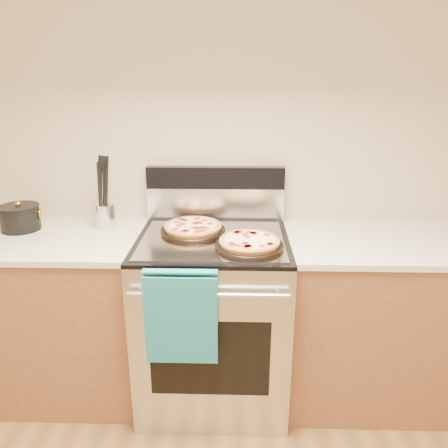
{
  "coord_description": "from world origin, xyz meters",
  "views": [
    {
      "loc": [
        0.12,
        -0.39,
        1.7
      ],
      "look_at": [
        0.06,
        1.55,
        1.03
      ],
      "focal_mm": 35.0,
      "sensor_mm": 36.0,
      "label": 1
    }
  ],
  "objects_px": {
    "range_body": "(213,320)",
    "utensil_crock": "(106,216)",
    "saucepan": "(20,219)",
    "pepperoni_pizza_front": "(249,243)",
    "pepperoni_pizza_back": "(193,228)"
  },
  "relations": [
    {
      "from": "range_body",
      "to": "utensil_crock",
      "type": "distance_m",
      "value": 0.81
    },
    {
      "from": "utensil_crock",
      "to": "saucepan",
      "type": "height_order",
      "value": "utensil_crock"
    },
    {
      "from": "utensil_crock",
      "to": "saucepan",
      "type": "xyz_separation_m",
      "value": [
        -0.45,
        -0.04,
        -0.01
      ]
    },
    {
      "from": "range_body",
      "to": "saucepan",
      "type": "xyz_separation_m",
      "value": [
        -1.03,
        0.13,
        0.52
      ]
    },
    {
      "from": "pepperoni_pizza_front",
      "to": "saucepan",
      "type": "height_order",
      "value": "saucepan"
    },
    {
      "from": "range_body",
      "to": "saucepan",
      "type": "distance_m",
      "value": 1.16
    },
    {
      "from": "pepperoni_pizza_front",
      "to": "utensil_crock",
      "type": "bearing_deg",
      "value": 158.53
    },
    {
      "from": "range_body",
      "to": "utensil_crock",
      "type": "bearing_deg",
      "value": 163.71
    },
    {
      "from": "range_body",
      "to": "utensil_crock",
      "type": "xyz_separation_m",
      "value": [
        -0.59,
        0.17,
        0.53
      ]
    },
    {
      "from": "range_body",
      "to": "pepperoni_pizza_front",
      "type": "xyz_separation_m",
      "value": [
        0.18,
        -0.13,
        0.5
      ]
    },
    {
      "from": "pepperoni_pizza_back",
      "to": "pepperoni_pizza_front",
      "type": "relative_size",
      "value": 1.03
    },
    {
      "from": "saucepan",
      "to": "range_body",
      "type": "bearing_deg",
      "value": -6.99
    },
    {
      "from": "pepperoni_pizza_back",
      "to": "saucepan",
      "type": "distance_m",
      "value": 0.93
    },
    {
      "from": "range_body",
      "to": "pepperoni_pizza_back",
      "type": "distance_m",
      "value": 0.51
    },
    {
      "from": "pepperoni_pizza_back",
      "to": "utensil_crock",
      "type": "bearing_deg",
      "value": 168.1
    }
  ]
}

